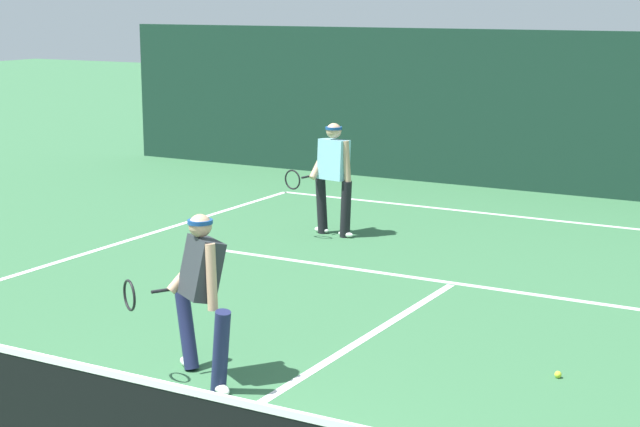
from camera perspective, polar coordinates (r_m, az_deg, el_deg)
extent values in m
cube|color=white|center=(16.78, 12.85, -0.38)|extent=(10.02, 0.10, 0.01)
cube|color=white|center=(12.90, 7.40, -3.83)|extent=(8.17, 0.10, 0.01)
cube|color=white|center=(10.06, 0.23, -8.27)|extent=(0.10, 6.40, 0.01)
cube|color=white|center=(7.27, -12.30, -8.42)|extent=(10.81, 0.03, 0.05)
cylinder|color=#1E234C|center=(9.24, -5.51, -7.60)|extent=(0.31, 0.27, 0.80)
cylinder|color=#1E234C|center=(9.93, -7.38, -6.26)|extent=(0.37, 0.30, 0.79)
ellipsoid|color=white|center=(9.36, -5.47, -9.61)|extent=(0.28, 0.23, 0.09)
ellipsoid|color=white|center=(10.04, -7.33, -8.15)|extent=(0.28, 0.23, 0.09)
cube|color=#2D3338|center=(9.39, -6.57, -3.04)|extent=(0.52, 0.50, 0.59)
cylinder|color=tan|center=(9.20, -6.02, -3.51)|extent=(0.16, 0.15, 0.61)
cylinder|color=tan|center=(9.60, -7.10, -2.88)|extent=(0.33, 0.47, 0.49)
sphere|color=tan|center=(9.30, -6.63, -0.67)|extent=(0.21, 0.21, 0.21)
cylinder|color=#19478C|center=(9.29, -6.64, -0.45)|extent=(0.31, 0.31, 0.04)
cylinder|color=black|center=(9.61, -8.56, -4.21)|extent=(0.16, 0.24, 0.03)
torus|color=black|center=(9.50, -10.48, -4.46)|extent=(0.26, 0.17, 0.29)
cylinder|color=black|center=(15.15, 1.43, 0.24)|extent=(0.21, 0.18, 0.85)
cylinder|color=black|center=(15.43, 0.09, 0.45)|extent=(0.23, 0.18, 0.85)
ellipsoid|color=white|center=(15.23, 1.42, -1.15)|extent=(0.28, 0.15, 0.09)
ellipsoid|color=white|center=(15.51, 0.09, -0.91)|extent=(0.28, 0.15, 0.09)
cube|color=#8CCCE0|center=(15.17, 0.76, 3.00)|extent=(0.47, 0.34, 0.60)
cylinder|color=tan|center=(15.02, 1.48, 2.80)|extent=(0.17, 0.12, 0.65)
cylinder|color=tan|center=(15.32, 0.05, 2.98)|extent=(0.18, 0.50, 0.56)
sphere|color=tan|center=(15.11, 0.77, 4.59)|extent=(0.23, 0.23, 0.23)
cylinder|color=#19478C|center=(15.10, 0.77, 4.74)|extent=(0.28, 0.28, 0.04)
cylinder|color=black|center=(15.20, -0.69, 2.05)|extent=(0.08, 0.26, 0.03)
torus|color=black|center=(14.94, -1.53, 1.88)|extent=(0.29, 0.07, 0.29)
sphere|color=#D1E033|center=(9.94, 13.00, -8.66)|extent=(0.07, 0.07, 0.07)
cube|color=#18362A|center=(18.76, 15.10, 5.26)|extent=(20.18, 0.12, 2.91)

